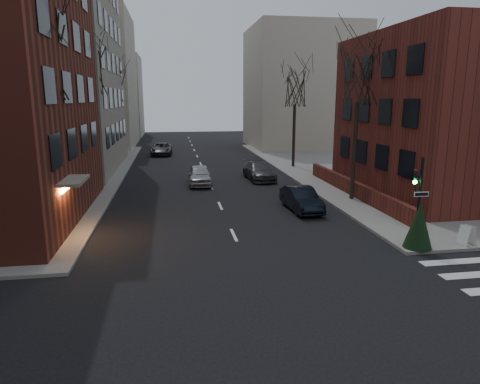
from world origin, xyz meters
The scene contains 20 objects.
building_left_tan centered at (-17.00, 34.00, 14.00)m, with size 18.00×18.00×28.00m, color gray.
building_right_brick centered at (16.50, 19.00, 5.50)m, with size 12.00×14.00×11.00m, color maroon.
low_wall_right centered at (9.30, 19.00, 0.65)m, with size 0.35×16.00×1.00m, color maroon.
building_distant_la centered at (-15.00, 55.00, 9.00)m, with size 14.00×16.00×18.00m, color #B3AB97.
building_distant_ra centered at (15.00, 50.00, 8.00)m, with size 14.00×14.00×16.00m, color #B3AB97.
building_distant_lb centered at (-13.00, 72.00, 7.00)m, with size 10.00×12.00×14.00m, color #B3AB97.
traffic_signal centered at (7.94, 8.99, 1.91)m, with size 0.76×0.44×4.00m.
tree_left_a centered at (-8.80, 14.00, 8.47)m, with size 4.18×4.18×10.26m.
tree_left_b centered at (-8.80, 26.00, 8.91)m, with size 4.40×4.40×10.80m.
tree_left_c centered at (-8.80, 40.00, 8.03)m, with size 3.96×3.96×9.72m.
tree_right_a centered at (8.80, 18.00, 8.03)m, with size 3.96×3.96×9.72m.
tree_right_b centered at (8.80, 32.00, 7.59)m, with size 3.74×3.74×9.18m.
streetlamp_near centered at (-8.20, 22.00, 4.24)m, with size 0.36×0.36×6.28m.
streetlamp_far centered at (-8.20, 42.00, 4.24)m, with size 0.36×0.36×6.28m.
parked_sedan centered at (4.73, 16.11, 0.71)m, with size 1.50×4.31×1.42m, color black.
car_lane_silver centered at (-0.80, 25.09, 0.76)m, with size 1.79×4.44×1.51m, color #A6A5AB.
car_lane_gray centered at (4.25, 26.42, 0.73)m, with size 2.04×5.03×1.46m, color #3C3C40.
car_lane_far centered at (-4.13, 43.87, 0.72)m, with size 2.40×5.20×1.45m, color #3A3A3F.
sandwich_board centered at (10.21, 8.50, 0.60)m, with size 0.40×0.57×0.91m, color white.
evergreen_shrub centered at (7.78, 8.50, 1.19)m, with size 1.25×1.25×2.08m, color black.
Camera 1 is at (-2.92, -8.16, 6.69)m, focal length 32.00 mm.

